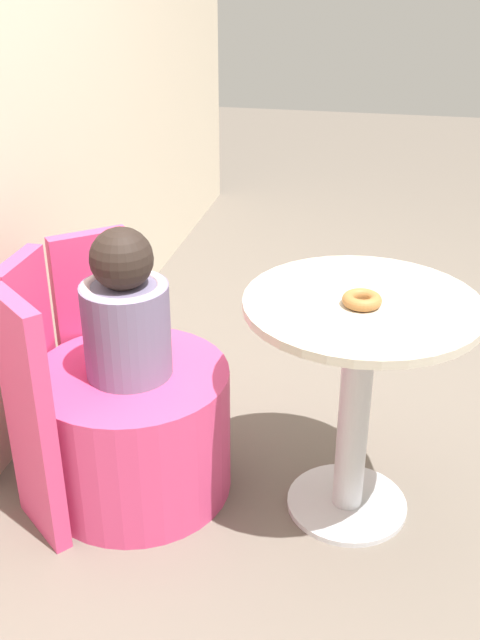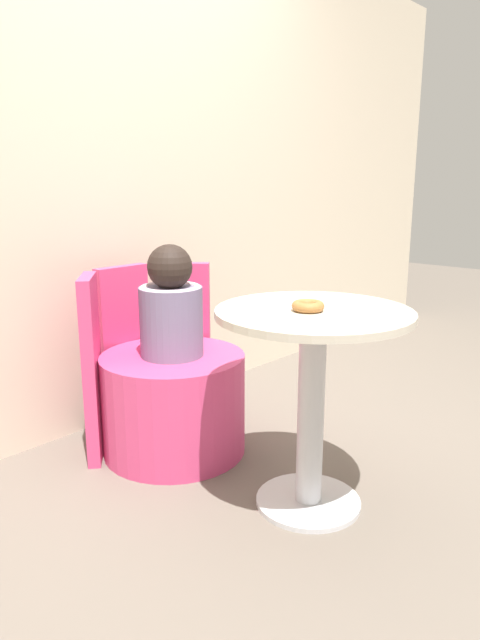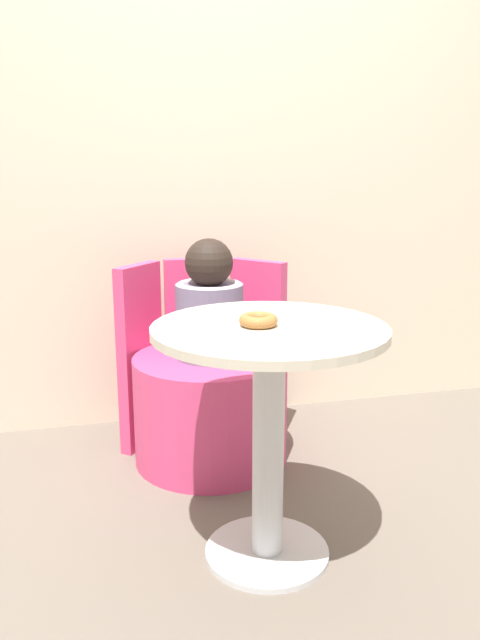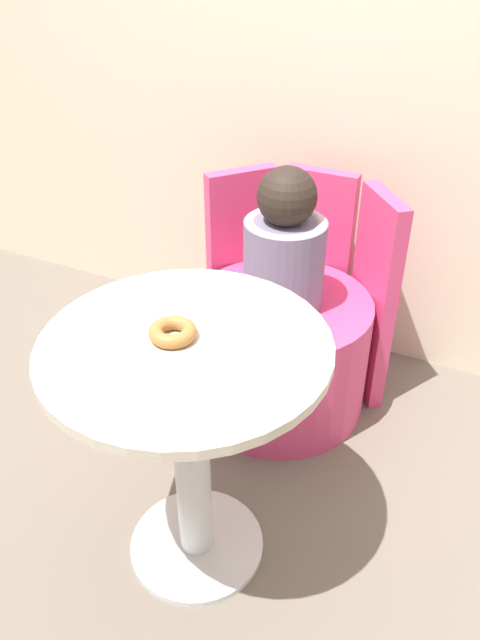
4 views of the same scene
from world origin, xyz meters
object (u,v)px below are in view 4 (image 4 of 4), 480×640
object	(u,v)px
donut	(173,332)
tub_chair	(280,353)
child_figure	(285,246)
round_table	(189,412)

from	to	relation	value
donut	tub_chair	bearing A→B (deg)	90.33
tub_chair	donut	xyz separation A→B (m)	(0.00, -0.66, 0.51)
tub_chair	child_figure	size ratio (longest dim) A/B	1.31
round_table	child_figure	distance (m)	0.68
tub_chair	donut	world-z (taller)	donut
tub_chair	round_table	bearing A→B (deg)	-87.01
round_table	donut	xyz separation A→B (m)	(-0.03, 0.00, 0.22)
round_table	donut	bearing A→B (deg)	175.29
tub_chair	child_figure	bearing A→B (deg)	-82.87
child_figure	donut	distance (m)	0.67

